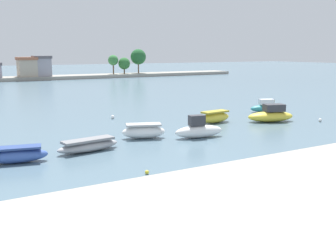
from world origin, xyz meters
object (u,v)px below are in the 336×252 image
moored_boat_6 (267,107)px  mooring_buoy_2 (308,150)px  moored_boat_2 (144,131)px  moored_boat_0 (15,155)px  moored_boat_5 (271,115)px  mooring_buoy_3 (147,172)px  moored_boat_3 (199,130)px  moored_boat_4 (215,117)px  mooring_buoy_0 (113,117)px  moored_boat_1 (88,145)px  mooring_buoy_1 (320,120)px

moored_boat_6 → mooring_buoy_2: 19.10m
mooring_buoy_2 → moored_boat_2: bearing=128.3°
moored_boat_0 → moored_boat_5: 25.42m
moored_boat_6 → mooring_buoy_3: (-23.14, -14.25, -0.45)m
moored_boat_3 → moored_boat_4: bearing=52.2°
moored_boat_6 → mooring_buoy_0: 18.29m
moored_boat_1 → mooring_buoy_2: size_ratio=12.85×
moored_boat_1 → moored_boat_6: 25.48m
moored_boat_6 → mooring_buoy_1: 7.50m
mooring_buoy_3 → mooring_buoy_0: bearing=73.9°
moored_boat_4 → mooring_buoy_0: 10.93m
mooring_buoy_2 → moored_boat_3: bearing=115.6°
moored_boat_2 → mooring_buoy_2: bearing=-31.6°
moored_boat_4 → mooring_buoy_2: size_ratio=10.06×
moored_boat_5 → moored_boat_2: bearing=-159.7°
moored_boat_2 → mooring_buoy_2: size_ratio=10.20×
moored_boat_3 → mooring_buoy_3: moored_boat_3 is taller
moored_boat_0 → mooring_buoy_3: size_ratio=17.11×
moored_boat_2 → mooring_buoy_2: (7.99, -10.11, -0.40)m
mooring_buoy_2 → mooring_buoy_3: 12.17m
moored_boat_1 → moored_boat_2: moored_boat_2 is taller
moored_boat_0 → moored_boat_3: moored_boat_3 is taller
moored_boat_0 → moored_boat_6: size_ratio=0.96×
moored_boat_6 → moored_boat_5: bearing=-111.2°
moored_boat_6 → mooring_buoy_3: size_ratio=17.81×
moored_boat_2 → moored_boat_6: size_ratio=0.88×
moored_boat_1 → moored_boat_5: size_ratio=0.93×
moored_boat_1 → moored_boat_6: moored_boat_6 is taller
moored_boat_1 → moored_boat_5: 20.35m
moored_boat_3 → mooring_buoy_1: moored_boat_3 is taller
moored_boat_4 → mooring_buoy_1: 10.90m
moored_boat_4 → moored_boat_5: bearing=-30.7°
moored_boat_3 → moored_boat_6: (14.91, 7.51, -0.08)m
moored_boat_0 → mooring_buoy_3: 8.96m
mooring_buoy_0 → mooring_buoy_2: 21.41m
moored_boat_4 → moored_boat_6: bearing=8.0°
moored_boat_3 → mooring_buoy_2: 8.97m
moored_boat_3 → moored_boat_4: 7.27m
moored_boat_5 → moored_boat_6: 6.47m
moored_boat_0 → mooring_buoy_0: bearing=59.1°
mooring_buoy_3 → moored_boat_2: bearing=64.9°
moored_boat_4 → mooring_buoy_0: moored_boat_4 is taller
mooring_buoy_0 → moored_boat_3: bearing=-77.4°
moored_boat_1 → mooring_buoy_2: 15.68m
moored_boat_6 → mooring_buoy_2: (-11.04, -15.59, -0.39)m
moored_boat_2 → moored_boat_6: (19.02, 5.48, -0.02)m
moored_boat_0 → moored_boat_5: bearing=18.7°
moored_boat_2 → mooring_buoy_1: moored_boat_2 is taller
moored_boat_1 → mooring_buoy_3: 7.00m
moored_boat_3 → moored_boat_5: 11.03m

